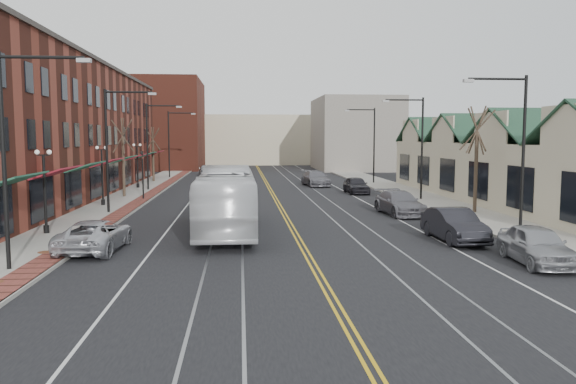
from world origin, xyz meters
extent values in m
plane|color=black|center=(0.00, 0.00, 0.00)|extent=(160.00, 160.00, 0.00)
cube|color=gray|center=(-12.00, 20.00, 0.07)|extent=(4.00, 120.00, 0.15)
cube|color=gray|center=(12.00, 20.00, 0.07)|extent=(4.00, 120.00, 0.15)
cube|color=maroon|center=(-19.00, 27.00, 5.50)|extent=(10.00, 50.00, 11.00)
cube|color=beige|center=(18.00, 20.00, 2.30)|extent=(8.00, 36.00, 4.60)
cube|color=maroon|center=(-16.00, 70.00, 7.00)|extent=(14.00, 18.00, 14.00)
cube|color=beige|center=(0.00, 85.00, 4.50)|extent=(22.00, 14.00, 9.00)
cube|color=slate|center=(15.00, 65.00, 5.50)|extent=(12.00, 16.00, 11.00)
cylinder|color=black|center=(-11.50, 0.00, 4.15)|extent=(0.16, 0.16, 8.00)
cylinder|color=black|center=(-10.00, 0.00, 7.95)|extent=(3.00, 0.12, 0.12)
cube|color=#999999|center=(-8.50, 0.00, 7.85)|extent=(0.50, 0.25, 0.15)
cylinder|color=black|center=(-11.50, 16.00, 4.15)|extent=(0.16, 0.16, 8.00)
cylinder|color=black|center=(-10.00, 16.00, 7.95)|extent=(3.00, 0.12, 0.12)
cube|color=#999999|center=(-8.50, 16.00, 7.85)|extent=(0.50, 0.25, 0.15)
cylinder|color=black|center=(-11.50, 32.00, 4.15)|extent=(0.16, 0.16, 8.00)
cylinder|color=black|center=(-10.00, 32.00, 7.95)|extent=(3.00, 0.12, 0.12)
cube|color=#999999|center=(-8.50, 32.00, 7.85)|extent=(0.50, 0.25, 0.15)
cylinder|color=black|center=(-11.50, 48.00, 4.15)|extent=(0.16, 0.16, 8.00)
cylinder|color=black|center=(-10.00, 48.00, 7.95)|extent=(3.00, 0.12, 0.12)
cube|color=#999999|center=(-8.50, 48.00, 7.85)|extent=(0.50, 0.25, 0.15)
cylinder|color=black|center=(11.50, 6.00, 4.15)|extent=(0.16, 0.16, 8.00)
cylinder|color=black|center=(10.00, 6.00, 7.95)|extent=(3.00, 0.12, 0.12)
cube|color=#999999|center=(8.50, 6.00, 7.85)|extent=(0.50, 0.25, 0.15)
cylinder|color=black|center=(11.50, 22.00, 4.15)|extent=(0.16, 0.16, 8.00)
cylinder|color=black|center=(10.00, 22.00, 7.95)|extent=(3.00, 0.12, 0.12)
cube|color=#999999|center=(8.50, 22.00, 7.85)|extent=(0.50, 0.25, 0.15)
cylinder|color=black|center=(11.50, 38.00, 4.15)|extent=(0.16, 0.16, 8.00)
cylinder|color=black|center=(10.00, 38.00, 7.95)|extent=(3.00, 0.12, 0.12)
cube|color=#999999|center=(8.50, 38.00, 7.85)|extent=(0.50, 0.25, 0.15)
cylinder|color=black|center=(-12.80, 8.00, 0.35)|extent=(0.28, 0.28, 0.40)
cylinder|color=black|center=(-12.80, 8.00, 2.15)|extent=(0.14, 0.14, 4.00)
cube|color=black|center=(-12.80, 8.00, 4.15)|extent=(0.60, 0.06, 0.06)
sphere|color=white|center=(-13.10, 8.00, 4.30)|extent=(0.24, 0.24, 0.24)
sphere|color=white|center=(-12.50, 8.00, 4.30)|extent=(0.24, 0.24, 0.24)
cylinder|color=black|center=(-12.80, 20.00, 0.35)|extent=(0.28, 0.28, 0.40)
cylinder|color=black|center=(-12.80, 20.00, 2.15)|extent=(0.14, 0.14, 4.00)
cube|color=black|center=(-12.80, 20.00, 4.15)|extent=(0.60, 0.06, 0.06)
sphere|color=white|center=(-13.10, 20.00, 4.30)|extent=(0.24, 0.24, 0.24)
sphere|color=white|center=(-12.50, 20.00, 4.30)|extent=(0.24, 0.24, 0.24)
cylinder|color=black|center=(-12.80, 34.00, 0.35)|extent=(0.28, 0.28, 0.40)
cylinder|color=black|center=(-12.80, 34.00, 2.15)|extent=(0.14, 0.14, 4.00)
cube|color=black|center=(-12.80, 34.00, 4.15)|extent=(0.60, 0.06, 0.06)
sphere|color=white|center=(-13.10, 34.00, 4.30)|extent=(0.24, 0.24, 0.24)
sphere|color=white|center=(-12.50, 34.00, 4.30)|extent=(0.24, 0.24, 0.24)
cylinder|color=#382B21|center=(-12.50, 26.00, 2.60)|extent=(0.24, 0.24, 4.90)
cylinder|color=#382B21|center=(-12.50, 26.00, 5.15)|extent=(0.58, 1.37, 2.90)
cylinder|color=#382B21|center=(-12.50, 26.00, 5.15)|extent=(1.60, 0.66, 2.78)
cylinder|color=#382B21|center=(-12.50, 26.00, 5.15)|extent=(0.53, 1.23, 2.96)
cylinder|color=#382B21|center=(-12.50, 26.00, 5.15)|extent=(1.69, 1.03, 2.64)
cylinder|color=#382B21|center=(-12.50, 26.00, 5.15)|extent=(1.78, 1.29, 2.48)
cylinder|color=#382B21|center=(-12.50, 42.00, 2.42)|extent=(0.24, 0.24, 4.55)
cylinder|color=#382B21|center=(-12.50, 42.00, 4.80)|extent=(0.55, 1.28, 2.69)
cylinder|color=#382B21|center=(-12.50, 42.00, 4.80)|extent=(1.49, 0.62, 2.58)
cylinder|color=#382B21|center=(-12.50, 42.00, 4.80)|extent=(0.50, 1.15, 2.75)
cylinder|color=#382B21|center=(-12.50, 42.00, 4.80)|extent=(1.57, 0.97, 2.45)
cylinder|color=#382B21|center=(-12.50, 42.00, 4.80)|extent=(1.66, 1.20, 2.30)
cylinder|color=#382B21|center=(12.50, 14.00, 2.78)|extent=(0.24, 0.24, 5.25)
cylinder|color=#382B21|center=(12.50, 14.00, 5.50)|extent=(0.61, 1.46, 3.10)
cylinder|color=#382B21|center=(12.50, 14.00, 5.50)|extent=(1.70, 0.70, 2.97)
cylinder|color=#382B21|center=(12.50, 14.00, 5.50)|extent=(0.56, 1.31, 3.17)
cylinder|color=#382B21|center=(12.50, 14.00, 5.50)|extent=(1.80, 1.10, 2.82)
cylinder|color=#382B21|center=(12.50, 14.00, 5.50)|extent=(1.90, 1.37, 2.65)
cylinder|color=#592D19|center=(-11.20, 3.00, 0.16)|extent=(0.60, 0.60, 0.02)
cylinder|color=#592D19|center=(-11.20, 8.00, 0.16)|extent=(0.60, 0.60, 0.02)
cylinder|color=black|center=(-10.60, 24.00, 1.75)|extent=(0.12, 0.12, 3.20)
imported|color=black|center=(-10.60, 24.00, 3.50)|extent=(0.18, 0.15, 0.90)
imported|color=silver|center=(-3.58, 8.54, 1.72)|extent=(2.95, 12.38, 3.44)
imported|color=#B8BAC0|center=(-9.30, 3.81, 0.71)|extent=(2.67, 5.25, 1.42)
imported|color=#9A9BA1|center=(8.91, -0.30, 0.78)|extent=(2.25, 4.74, 1.57)
imported|color=black|center=(7.50, 4.76, 0.80)|extent=(1.85, 4.91, 1.60)
imported|color=slate|center=(7.50, 14.15, 0.77)|extent=(2.63, 5.48, 1.54)
imported|color=#232228|center=(7.50, 27.97, 0.76)|extent=(1.85, 4.48, 1.52)
imported|color=black|center=(-2.71, 44.05, 0.66)|extent=(1.60, 4.08, 1.32)
imported|color=slate|center=(4.90, 36.00, 0.79)|extent=(2.80, 5.64, 1.57)
imported|color=#989B9F|center=(-7.40, 53.25, 0.74)|extent=(2.17, 4.50, 1.48)
camera|label=1|loc=(-2.83, -21.41, 5.07)|focal=35.00mm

